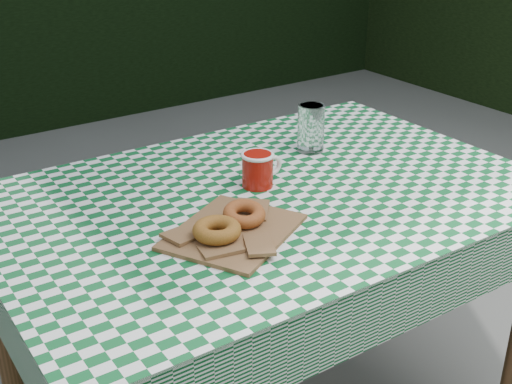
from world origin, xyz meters
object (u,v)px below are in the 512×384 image
Objects in this scene: paper_bag at (233,231)px; drinking_glass at (311,128)px; table at (267,324)px; coffee_mug at (258,170)px.

drinking_glass reaches higher than paper_bag.
table is at bearing 35.67° from paper_bag.
coffee_mug is (0.18, 0.17, 0.03)m from paper_bag.
drinking_glass is (0.43, 0.28, 0.06)m from paper_bag.
paper_bag is at bearing -139.29° from coffee_mug.
table is at bearing -148.56° from drinking_glass.
coffee_mug reaches higher than paper_bag.
paper_bag is at bearing -146.74° from drinking_glass.
paper_bag is 2.11× the size of drinking_glass.
coffee_mug is at bearing 43.67° from paper_bag.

